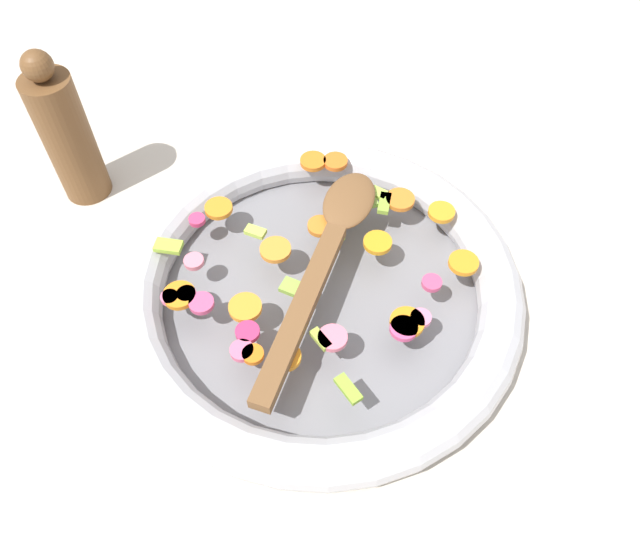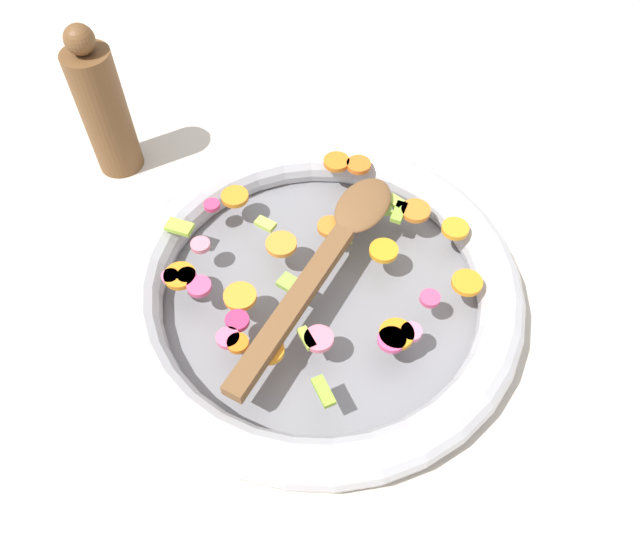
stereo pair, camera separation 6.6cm
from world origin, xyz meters
name	(u,v)px [view 2 (the right image)]	position (x,y,z in m)	size (l,w,h in m)	color
ground_plane	(320,301)	(0.00, 0.00, 0.00)	(4.00, 4.00, 0.00)	beige
skillet	(320,290)	(0.00, 0.00, 0.02)	(0.44, 0.44, 0.05)	slate
chopped_vegetables	(315,263)	(0.01, -0.01, 0.05)	(0.35, 0.33, 0.01)	orange
wooden_spoon	(331,252)	(0.00, -0.02, 0.06)	(0.09, 0.32, 0.01)	brown
pepper_mill	(103,109)	(0.32, -0.12, 0.09)	(0.06, 0.06, 0.20)	brown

